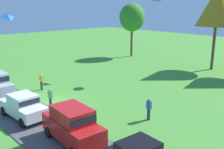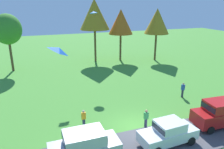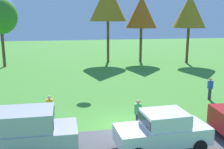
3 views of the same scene
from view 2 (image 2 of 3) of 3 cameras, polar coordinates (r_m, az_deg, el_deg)
The scene contains 14 objects.
ground_plane at distance 19.42m, azimuth 6.02°, elevation -13.32°, with size 120.00×120.00×0.00m, color #478E33.
pavement_strip at distance 17.45m, azimuth 10.04°, elevation -17.49°, with size 36.00×4.40×0.06m, color #4C4C51.
car_suv_near_entrance at distance 15.00m, azimuth -7.19°, elevation -18.06°, with size 4.61×2.06×2.28m.
car_sedan_by_flagpole at distance 17.21m, azimuth 14.51°, elevation -14.32°, with size 4.50×2.16×1.84m.
car_suv_far_end at distance 20.89m, azimuth 26.35°, elevation -8.84°, with size 4.71×2.27×2.28m.
person_beside_suv at distance 18.79m, azimuth -7.40°, elevation -11.45°, with size 0.36×0.24×1.71m.
person_on_lawn at distance 18.89m, azimuth 8.87°, elevation -11.35°, with size 0.36×0.24×1.71m.
person_watching_sky at distance 25.66m, azimuth 17.99°, elevation -3.83°, with size 0.36×0.24×1.71m.
tree_left_of_center at distance 36.25m, azimuth -25.67°, elevation 10.57°, with size 4.10×4.10×8.66m.
tree_lone_near at distance 38.53m, azimuth -4.60°, elevation 15.39°, with size 5.12×5.12×10.82m.
tree_center_back at distance 39.46m, azimuth 2.30°, elevation 13.57°, with size 4.30×4.30×9.09m.
tree_far_left at distance 40.24m, azimuth 11.68°, elevation 13.45°, with size 4.36×4.36×9.21m.
kite_diamond_high_left at distance 14.34m, azimuth -13.53°, elevation 6.29°, with size 0.99×1.07×0.30m, color blue.
kite_delta_mid_center at distance 29.25m, azimuth -4.87°, elevation 15.88°, with size 1.07×1.07×0.25m, color blue.
Camera 2 is at (-7.47, -14.78, 10.16)m, focal length 35.00 mm.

